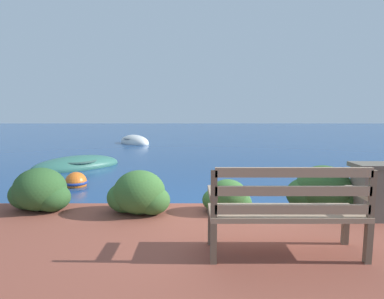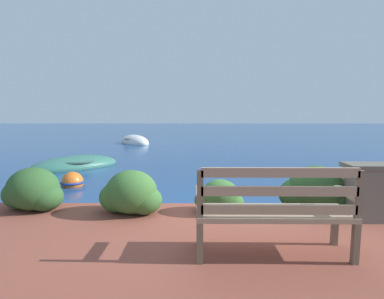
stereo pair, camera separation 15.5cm
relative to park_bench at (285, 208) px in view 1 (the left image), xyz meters
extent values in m
plane|color=navy|center=(-0.27, 1.72, -0.70)|extent=(80.00, 80.00, 0.00)
cube|color=brown|center=(-0.73, 0.26, -0.28)|extent=(0.06, 0.06, 0.40)
cube|color=brown|center=(0.73, 0.26, -0.28)|extent=(0.06, 0.06, 0.40)
cube|color=brown|center=(-0.73, -0.16, -0.28)|extent=(0.06, 0.06, 0.40)
cube|color=brown|center=(0.73, -0.16, -0.28)|extent=(0.06, 0.06, 0.40)
cube|color=gray|center=(0.00, 0.05, -0.06)|extent=(1.52, 0.48, 0.05)
cube|color=gray|center=(0.00, -0.16, 0.05)|extent=(1.45, 0.04, 0.09)
cube|color=gray|center=(0.00, -0.16, 0.22)|extent=(1.45, 0.04, 0.09)
cube|color=gray|center=(0.00, -0.16, 0.40)|extent=(1.45, 0.04, 0.09)
cube|color=brown|center=(-0.73, -0.16, 0.19)|extent=(0.06, 0.04, 0.45)
cube|color=brown|center=(0.73, -0.16, 0.19)|extent=(0.06, 0.04, 0.45)
cube|color=gray|center=(-0.73, 0.05, 0.15)|extent=(0.07, 0.43, 0.05)
cube|color=gray|center=(0.73, 0.05, 0.15)|extent=(0.07, 0.43, 0.05)
ellipsoid|color=#2D5628|center=(-3.15, 1.39, -0.17)|extent=(0.74, 0.67, 0.63)
ellipsoid|color=#2D5628|center=(-3.35, 1.45, -0.26)|extent=(0.56, 0.50, 0.44)
ellipsoid|color=#2D5628|center=(-2.96, 1.36, -0.28)|extent=(0.52, 0.47, 0.41)
ellipsoid|color=#38662D|center=(-1.68, 1.26, -0.18)|extent=(0.73, 0.65, 0.62)
ellipsoid|color=#38662D|center=(-1.88, 1.32, -0.27)|extent=(0.55, 0.49, 0.44)
ellipsoid|color=#38662D|center=(-1.50, 1.22, -0.28)|extent=(0.51, 0.46, 0.40)
ellipsoid|color=#38662D|center=(-0.42, 1.31, -0.25)|extent=(0.56, 0.51, 0.48)
ellipsoid|color=#38662D|center=(-0.58, 1.35, -0.32)|extent=(0.42, 0.38, 0.34)
ellipsoid|color=#38662D|center=(-0.28, 1.28, -0.33)|extent=(0.39, 0.35, 0.31)
ellipsoid|color=#284C23|center=(0.96, 1.36, -0.15)|extent=(0.79, 0.71, 0.67)
ellipsoid|color=#284C23|center=(0.75, 1.42, -0.25)|extent=(0.59, 0.53, 0.47)
ellipsoid|color=#284C23|center=(1.16, 1.32, -0.27)|extent=(0.55, 0.50, 0.43)
ellipsoid|color=#336B5B|center=(-4.38, 5.98, -0.66)|extent=(2.75, 2.64, 0.62)
torus|color=#304F46|center=(-4.38, 5.98, -0.49)|extent=(1.75, 1.75, 0.07)
cube|color=#846647|center=(-4.67, 5.72, -0.52)|extent=(0.75, 0.81, 0.04)
cube|color=#846647|center=(-4.14, 6.19, -0.52)|extent=(0.75, 0.81, 0.04)
ellipsoid|color=silver|center=(-3.98, 12.92, -0.64)|extent=(2.31, 2.52, 0.80)
torus|color=gray|center=(-3.98, 12.92, -0.42)|extent=(1.57, 1.57, 0.07)
cube|color=#846647|center=(-4.20, 13.20, -0.45)|extent=(0.77, 0.64, 0.04)
cube|color=#846647|center=(-3.80, 12.69, -0.45)|extent=(0.77, 0.64, 0.04)
sphere|color=orange|center=(-3.54, 3.71, -0.62)|extent=(0.48, 0.48, 0.48)
torus|color=navy|center=(-3.54, 3.71, -0.62)|extent=(0.52, 0.52, 0.06)
camera|label=1|loc=(-0.93, -2.85, 0.94)|focal=28.00mm
camera|label=2|loc=(-0.78, -2.85, 0.94)|focal=28.00mm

